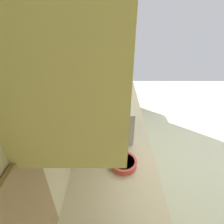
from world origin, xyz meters
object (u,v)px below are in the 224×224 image
Objects in this scene: microwave at (111,115)px; bowl at (124,163)px; kettle at (118,76)px; oven_range at (112,89)px.

bowl is at bearing -168.29° from microwave.
kettle is (1.28, -0.10, -0.08)m from microwave.
bowl is (-2.34, -0.09, 0.47)m from oven_range.
oven_range is 2.26× the size of microwave.
microwave is 2.74× the size of kettle.
oven_range reaches higher than kettle.
microwave is at bearing 175.74° from kettle.
microwave is 2.47× the size of bowl.
bowl is at bearing -177.91° from oven_range.
oven_range is at bearing -0.29° from microwave.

